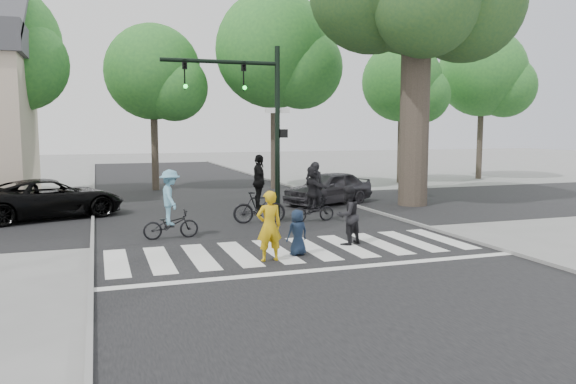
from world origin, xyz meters
The scene contains 21 objects.
ground centered at (0.00, 0.00, 0.00)m, with size 120.00×120.00×0.00m, color gray.
road_stem centered at (0.00, 5.00, 0.01)m, with size 10.00×70.00×0.01m, color black.
road_cross centered at (0.00, 8.00, 0.01)m, with size 70.00×10.00×0.01m, color black.
curb_left centered at (-5.05, 5.00, 0.05)m, with size 0.10×70.00×0.10m, color gray.
curb_right centered at (5.05, 5.00, 0.05)m, with size 0.10×70.00×0.10m, color gray.
crosswalk centered at (0.00, 0.66, 0.01)m, with size 10.00×3.85×0.01m.
traffic_signal centered at (0.35, 6.20, 3.90)m, with size 4.45×0.29×6.00m.
bg_tree_1 centered at (-8.70, 15.48, 6.65)m, with size 6.09×5.80×9.80m.
bg_tree_2 centered at (-1.76, 16.62, 5.78)m, with size 5.04×4.80×8.40m.
bg_tree_3 centered at (4.31, 15.27, 6.94)m, with size 6.30×6.00×10.20m.
bg_tree_4 centered at (12.23, 16.12, 5.64)m, with size 4.83×4.60×8.15m.
bg_tree_5 centered at (18.27, 16.69, 6.36)m, with size 5.67×5.40×9.30m.
pedestrian_woman centered at (-0.99, 0.03, 0.86)m, with size 0.62×0.41×1.71m, color gold.
pedestrian_child centered at (-0.14, 0.38, 0.58)m, with size 0.57×0.37×1.17m, color #152136.
pedestrian_adult centered at (1.60, 1.18, 0.82)m, with size 0.79×0.62×1.64m, color black.
cyclist_left centered at (-2.89, 3.57, 0.87)m, with size 1.61×1.06×2.01m.
cyclist_mid centered at (0.27, 5.31, 0.95)m, with size 1.82×1.12×2.31m.
cyclist_right centered at (2.09, 5.02, 0.87)m, with size 1.55×1.44×1.94m.
car_suv centered at (-6.47, 8.77, 0.70)m, with size 2.34×5.07×1.41m, color black.
car_grey centered at (4.30, 8.89, 0.70)m, with size 1.65×4.10×1.40m, color #37353B.
bystander_dark centered at (3.09, 7.43, 0.95)m, with size 0.69×0.45×1.90m, color black.
Camera 1 is at (-4.85, -12.66, 3.19)m, focal length 35.00 mm.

